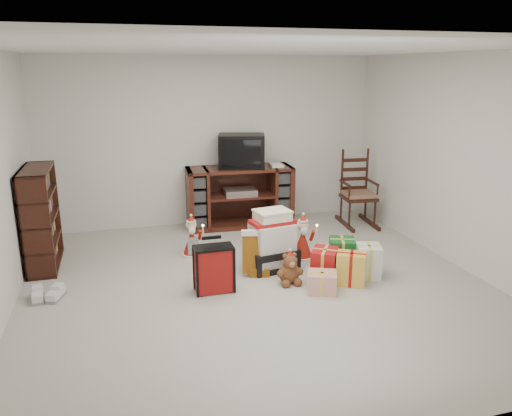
% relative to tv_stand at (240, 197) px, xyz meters
% --- Properties ---
extents(room, '(5.01, 5.01, 2.51)m').
position_rel_tv_stand_xyz_m(room, '(-0.36, -2.19, 0.80)').
color(room, '#A29F95').
rests_on(room, ground).
extents(tv_stand, '(1.59, 0.63, 0.90)m').
position_rel_tv_stand_xyz_m(tv_stand, '(0.00, 0.00, 0.00)').
color(tv_stand, '#441B13').
rests_on(tv_stand, floor).
extents(bookshelf, '(0.33, 0.98, 1.20)m').
position_rel_tv_stand_xyz_m(bookshelf, '(-2.66, -0.90, 0.13)').
color(bookshelf, black).
rests_on(bookshelf, floor).
extents(rocking_chair, '(0.55, 0.82, 1.18)m').
position_rel_tv_stand_xyz_m(rocking_chair, '(1.73, -0.40, -0.05)').
color(rocking_chair, black).
rests_on(rocking_chair, floor).
extents(gift_pile, '(0.62, 0.49, 0.71)m').
position_rel_tv_stand_xyz_m(gift_pile, '(-0.05, -1.76, -0.14)').
color(gift_pile, black).
rests_on(gift_pile, floor).
extents(red_suitcase, '(0.39, 0.21, 0.60)m').
position_rel_tv_stand_xyz_m(red_suitcase, '(-0.84, -2.20, -0.19)').
color(red_suitcase, maroon).
rests_on(red_suitcase, floor).
extents(stocking, '(0.28, 0.17, 0.55)m').
position_rel_tv_stand_xyz_m(stocking, '(-0.34, -1.89, -0.17)').
color(stocking, '#0C6F0F').
rests_on(stocking, floor).
extents(teddy_bear, '(0.24, 0.21, 0.35)m').
position_rel_tv_stand_xyz_m(teddy_bear, '(0.01, -2.22, -0.29)').
color(teddy_bear, brown).
rests_on(teddy_bear, floor).
extents(santa_figurine, '(0.29, 0.27, 0.59)m').
position_rel_tv_stand_xyz_m(santa_figurine, '(0.41, -1.57, -0.22)').
color(santa_figurine, '#9E1E11').
rests_on(santa_figurine, floor).
extents(mrs_claus_figurine, '(0.26, 0.25, 0.54)m').
position_rel_tv_stand_xyz_m(mrs_claus_figurine, '(-0.90, -1.09, -0.24)').
color(mrs_claus_figurine, '#9E1E11').
rests_on(mrs_claus_figurine, floor).
extents(sneaker_pair, '(0.35, 0.29, 0.10)m').
position_rel_tv_stand_xyz_m(sneaker_pair, '(-2.55, -1.92, -0.40)').
color(sneaker_pair, silver).
rests_on(sneaker_pair, floor).
extents(gift_cluster, '(0.84, 0.95, 0.29)m').
position_rel_tv_stand_xyz_m(gift_cluster, '(0.64, -2.30, -0.31)').
color(gift_cluster, '#A71313').
rests_on(gift_cluster, floor).
extents(crt_television, '(0.76, 0.63, 0.49)m').
position_rel_tv_stand_xyz_m(crt_television, '(0.04, -0.00, 0.69)').
color(crt_television, black).
rests_on(crt_television, tv_stand).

